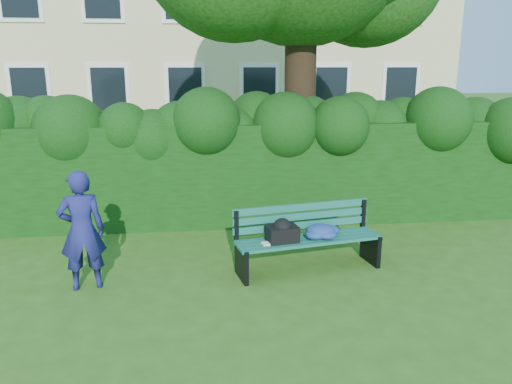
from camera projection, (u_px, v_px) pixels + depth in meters
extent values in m
plane|color=#315518|center=(261.00, 267.00, 7.07)|extent=(80.00, 80.00, 0.00)
cube|color=white|center=(30.00, 90.00, 15.49)|extent=(1.30, 0.08, 1.60)
cube|color=black|center=(29.00, 90.00, 15.46)|extent=(1.05, 0.04, 1.35)
cube|color=white|center=(109.00, 89.00, 15.76)|extent=(1.30, 0.08, 1.60)
cube|color=black|center=(109.00, 89.00, 15.72)|extent=(1.05, 0.04, 1.35)
cube|color=white|center=(185.00, 89.00, 16.03)|extent=(1.30, 0.08, 1.60)
cube|color=black|center=(185.00, 89.00, 15.99)|extent=(1.05, 0.04, 1.35)
cube|color=white|center=(259.00, 89.00, 16.30)|extent=(1.30, 0.08, 1.60)
cube|color=black|center=(260.00, 89.00, 16.26)|extent=(1.05, 0.04, 1.35)
cube|color=white|center=(331.00, 88.00, 16.57)|extent=(1.30, 0.08, 1.60)
cube|color=black|center=(331.00, 88.00, 16.53)|extent=(1.05, 0.04, 1.35)
cube|color=white|center=(400.00, 88.00, 16.83)|extent=(1.30, 0.08, 1.60)
cube|color=black|center=(401.00, 88.00, 16.80)|extent=(1.05, 0.04, 1.35)
cube|color=white|center=(407.00, 0.00, 16.13)|extent=(1.30, 0.08, 1.60)
cube|color=black|center=(246.00, 173.00, 8.96)|extent=(10.00, 1.00, 1.80)
cylinder|color=black|center=(300.00, 84.00, 9.02)|extent=(0.57, 0.57, 4.90)
cube|color=#0F4E47|center=(314.00, 244.00, 6.70)|extent=(2.02, 0.47, 0.04)
cube|color=#0F4E47|center=(311.00, 241.00, 6.81)|extent=(2.02, 0.47, 0.04)
cube|color=#0F4E47|center=(307.00, 238.00, 6.92)|extent=(2.02, 0.47, 0.04)
cube|color=#0F4E47|center=(304.00, 235.00, 7.03)|extent=(2.02, 0.47, 0.04)
cube|color=#0F4E47|center=(302.00, 225.00, 7.07)|extent=(2.01, 0.41, 0.10)
cube|color=#0F4E47|center=(302.00, 216.00, 7.05)|extent=(2.01, 0.41, 0.10)
cube|color=#0F4E47|center=(302.00, 207.00, 7.03)|extent=(2.01, 0.41, 0.10)
cube|color=black|center=(242.00, 263.00, 6.65)|extent=(0.15, 0.50, 0.44)
cube|color=black|center=(236.00, 227.00, 6.78)|extent=(0.07, 0.07, 0.45)
cube|color=black|center=(242.00, 249.00, 6.54)|extent=(0.14, 0.42, 0.05)
cube|color=black|center=(370.00, 248.00, 7.20)|extent=(0.15, 0.50, 0.44)
cube|color=black|center=(363.00, 214.00, 7.33)|extent=(0.07, 0.07, 0.45)
cube|color=black|center=(373.00, 235.00, 7.10)|extent=(0.14, 0.42, 0.05)
cube|color=white|center=(269.00, 243.00, 6.64)|extent=(0.20, 0.16, 0.02)
cube|color=black|center=(282.00, 234.00, 6.72)|extent=(0.46, 0.36, 0.21)
imported|color=navy|center=(82.00, 231.00, 6.24)|extent=(0.63, 0.49, 1.55)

